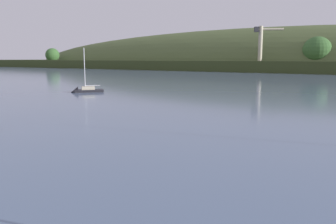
# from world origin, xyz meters

# --- Properties ---
(far_shoreline_hill) EXTENTS (542.68, 147.40, 52.08)m
(far_shoreline_hill) POSITION_xyz_m (-33.64, 233.07, 0.31)
(far_shoreline_hill) COLOR #35401E
(far_shoreline_hill) RESTS_ON ground
(dockside_crane) EXTENTS (13.88, 7.72, 22.74)m
(dockside_crane) POSITION_xyz_m (-25.16, 187.52, 11.06)
(dockside_crane) COLOR #4C4C51
(dockside_crane) RESTS_ON ground
(sailboat_midwater_white) EXTENTS (6.25, 6.28, 10.10)m
(sailboat_midwater_white) POSITION_xyz_m (-30.63, 65.36, 0.20)
(sailboat_midwater_white) COLOR #232328
(sailboat_midwater_white) RESTS_ON ground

